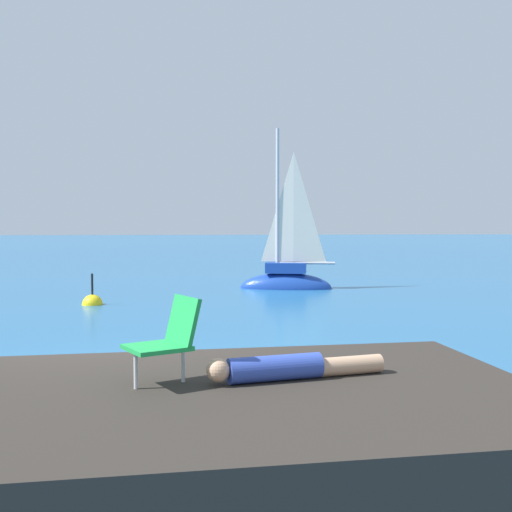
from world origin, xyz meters
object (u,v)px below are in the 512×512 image
Objects in this scene: beach_chair at (169,336)px; marker_buoy at (92,304)px; sailboat_near at (286,279)px; person_sunbather at (288,368)px.

beach_chair is 0.71× the size of marker_buoy.
sailboat_near is 6.84m from marker_buoy.
person_sunbather is 2.17× the size of beach_chair.
person_sunbather is 1.16m from beach_chair.
sailboat_near reaches higher than person_sunbather.
beach_chair is at bearing -76.82° from marker_buoy.
marker_buoy is at bearing 43.03° from sailboat_near.
beach_chair is at bearing 89.78° from sailboat_near.
beach_chair is (-1.11, -0.09, 0.33)m from person_sunbather.
sailboat_near is 7.30× the size of beach_chair.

